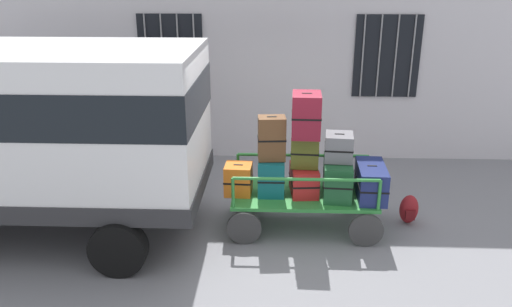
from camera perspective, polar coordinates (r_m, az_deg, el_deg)
The scene contains 15 objects.
ground_plane at distance 7.51m, azimuth 0.77°, elevation -7.78°, with size 40.00×40.00×0.00m, color gray.
building_wall at distance 9.62m, azimuth 1.35°, elevation 14.07°, with size 12.00×0.38×5.00m.
van at distance 7.40m, azimuth -25.59°, elevation 3.15°, with size 4.97×2.22×2.59m.
luggage_cart at distance 7.24m, azimuth 5.37°, elevation -5.39°, with size 2.10×1.09×0.52m.
cart_railing at distance 7.06m, azimuth 5.49°, elevation -1.96°, with size 1.97×0.95×0.44m.
suitcase_left_bottom at distance 7.10m, azimuth -2.00°, elevation -2.92°, with size 0.40×0.39×0.44m.
suitcase_midleft_bottom at distance 7.05m, azimuth 1.73°, elevation -2.79°, with size 0.37×0.35×0.51m.
suitcase_midleft_middle at distance 6.91m, azimuth 1.78°, elevation 1.74°, with size 0.40×0.31×0.61m.
suitcase_center_bottom at distance 7.15m, azimuth 5.44°, elevation -3.01°, with size 0.42×0.58×0.40m.
suitcase_center_middle at distance 6.99m, azimuth 5.55°, elevation 0.22°, with size 0.41×0.29×0.45m.
suitcase_center_top at distance 6.83m, azimuth 5.70°, elevation 4.36°, with size 0.41×0.51×0.60m.
suitcase_midright_bottom at distance 7.14m, azimuth 9.16°, elevation -2.72°, with size 0.44×0.79×0.51m.
suitcase_midright_middle at distance 7.01m, azimuth 9.34°, elevation 0.73°, with size 0.42×0.44×0.38m.
suitcase_right_bottom at distance 7.18m, azimuth 12.85°, elevation -3.07°, with size 0.42×0.81×0.46m.
backpack at distance 7.73m, azimuth 16.89°, elevation -6.06°, with size 0.27×0.22×0.44m.
Camera 1 is at (0.17, -6.63, 3.52)m, focal length 35.41 mm.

